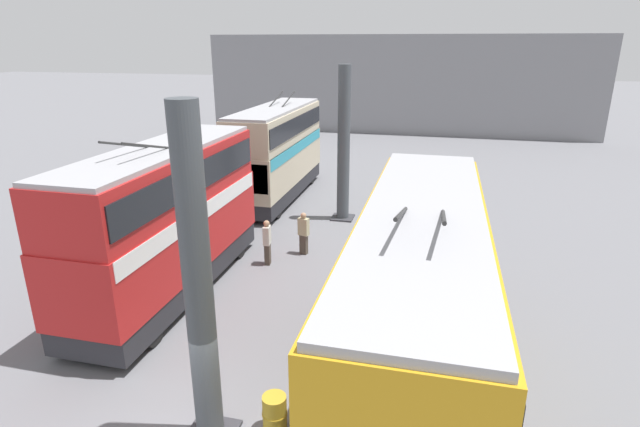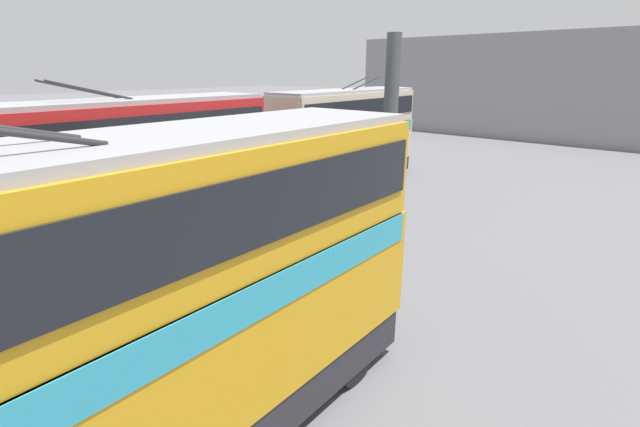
# 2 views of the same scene
# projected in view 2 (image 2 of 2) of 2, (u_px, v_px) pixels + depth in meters

# --- Properties ---
(depot_back_wall) EXTENTS (0.50, 36.00, 8.89)m
(depot_back_wall) POSITION_uv_depth(u_px,v_px,m) (548.00, 89.00, 35.14)
(depot_back_wall) COLOR gray
(depot_back_wall) RESTS_ON ground_plane
(support_column_far) EXTENTS (1.06, 1.06, 7.28)m
(support_column_far) POSITION_uv_depth(u_px,v_px,m) (390.00, 131.00, 17.66)
(support_column_far) COLOR #42474C
(support_column_far) RESTS_ON ground_plane
(bus_left_far) EXTENTS (10.13, 2.54, 5.76)m
(bus_left_far) POSITION_uv_depth(u_px,v_px,m) (130.00, 308.00, 5.64)
(bus_left_far) COLOR black
(bus_left_far) RESTS_ON ground_plane
(bus_right_mid) EXTENTS (9.36, 2.54, 5.67)m
(bus_right_mid) POSITION_uv_depth(u_px,v_px,m) (137.00, 167.00, 14.05)
(bus_right_mid) COLOR black
(bus_right_mid) RESTS_ON ground_plane
(bus_right_far) EXTENTS (9.52, 2.54, 5.58)m
(bus_right_far) POSITION_uv_depth(u_px,v_px,m) (346.00, 132.00, 22.35)
(bus_right_far) COLOR black
(bus_right_far) RESTS_ON ground_plane
(person_aisle_midway) EXTENTS (0.34, 0.47, 1.77)m
(person_aisle_midway) POSITION_uv_depth(u_px,v_px,m) (302.00, 214.00, 15.55)
(person_aisle_midway) COLOR #473D33
(person_aisle_midway) RESTS_ON ground_plane
(person_by_right_row) EXTENTS (0.44, 0.28, 1.81)m
(person_by_right_row) POSITION_uv_depth(u_px,v_px,m) (255.00, 216.00, 15.26)
(person_by_right_row) COLOR #473D33
(person_by_right_row) RESTS_ON ground_plane
(oil_drum) EXTENTS (0.57, 0.57, 0.87)m
(oil_drum) POSITION_uv_depth(u_px,v_px,m) (20.00, 396.00, 7.55)
(oil_drum) COLOR #B28E23
(oil_drum) RESTS_ON ground_plane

